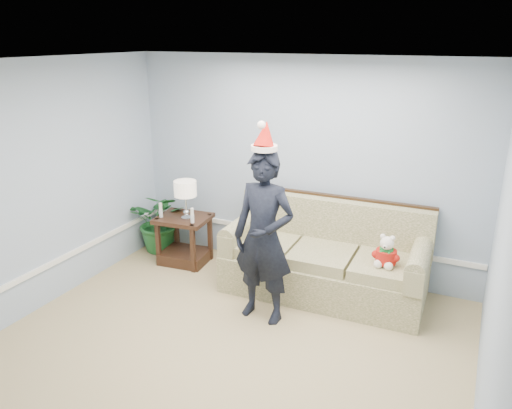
{
  "coord_description": "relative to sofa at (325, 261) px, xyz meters",
  "views": [
    {
      "loc": [
        2.06,
        -3.16,
        2.91
      ],
      "look_at": [
        -0.17,
        1.55,
        1.13
      ],
      "focal_mm": 35.0,
      "sensor_mm": 36.0,
      "label": 1
    }
  ],
  "objects": [
    {
      "name": "teddy_bear",
      "position": [
        0.73,
        -0.22,
        0.31
      ],
      "size": [
        0.23,
        0.26,
        0.36
      ],
      "rotation": [
        0.0,
        0.0,
        -0.06
      ],
      "color": "silver",
      "rests_on": "sofa"
    },
    {
      "name": "man",
      "position": [
        -0.42,
        -0.85,
        0.54
      ],
      "size": [
        0.7,
        0.49,
        1.85
      ],
      "primitive_type": "imported",
      "rotation": [
        0.0,
        0.0,
        -0.07
      ],
      "color": "black",
      "rests_on": "room_shell"
    },
    {
      "name": "side_table",
      "position": [
        -1.95,
        -0.04,
        -0.13
      ],
      "size": [
        0.72,
        0.63,
        0.65
      ],
      "rotation": [
        0.0,
        0.0,
        0.1
      ],
      "color": "#382114",
      "rests_on": "room_shell"
    },
    {
      "name": "sofa",
      "position": [
        0.0,
        0.0,
        0.0
      ],
      "size": [
        2.33,
        1.05,
        1.08
      ],
      "rotation": [
        0.0,
        0.0,
        0.03
      ],
      "color": "#535F2D",
      "rests_on": "room_shell"
    },
    {
      "name": "table_lamp",
      "position": [
        -1.86,
        -0.1,
        0.65
      ],
      "size": [
        0.29,
        0.29,
        0.51
      ],
      "color": "silver",
      "rests_on": "side_table"
    },
    {
      "name": "candle_pair",
      "position": [
        -1.96,
        -0.18,
        0.35
      ],
      "size": [
        0.53,
        0.05,
        0.19
      ],
      "color": "silver",
      "rests_on": "side_table"
    },
    {
      "name": "wainscot_trim",
      "position": [
        -1.69,
        -0.84,
        0.07
      ],
      "size": [
        4.49,
        4.99,
        0.06
      ],
      "color": "white",
      "rests_on": "room_shell"
    },
    {
      "name": "houseplant",
      "position": [
        -2.44,
        0.15,
        0.06
      ],
      "size": [
        0.93,
        0.85,
        0.88
      ],
      "primitive_type": "imported",
      "rotation": [
        0.0,
        0.0,
        0.23
      ],
      "color": "#1E5E28",
      "rests_on": "room_shell"
    },
    {
      "name": "room_shell",
      "position": [
        -0.51,
        -2.02,
        0.97
      ],
      "size": [
        4.54,
        5.04,
        2.74
      ],
      "color": "tan",
      "rests_on": "ground"
    },
    {
      "name": "santa_hat",
      "position": [
        -0.42,
        -0.83,
        1.59
      ],
      "size": [
        0.27,
        0.3,
        0.31
      ],
      "rotation": [
        0.0,
        0.0,
        0.02
      ],
      "color": "silver",
      "rests_on": "man"
    }
  ]
}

